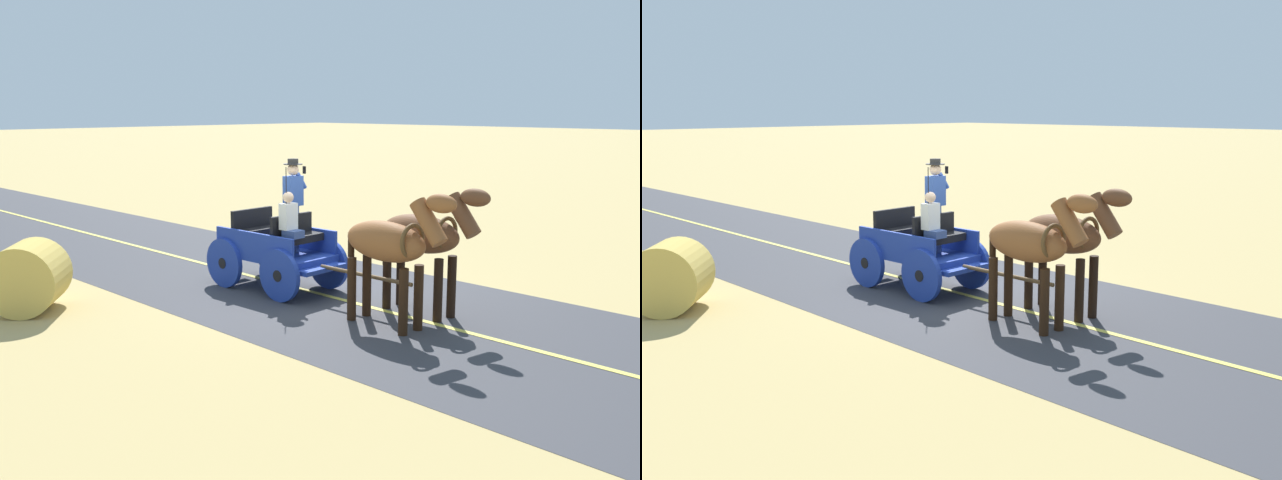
% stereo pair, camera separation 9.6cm
% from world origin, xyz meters
% --- Properties ---
extents(ground_plane, '(200.00, 200.00, 0.00)m').
position_xyz_m(ground_plane, '(0.00, 0.00, 0.00)').
color(ground_plane, tan).
extents(road_surface, '(5.38, 160.00, 0.01)m').
position_xyz_m(road_surface, '(0.00, 0.00, 0.00)').
color(road_surface, '#38383D').
rests_on(road_surface, ground).
extents(road_centre_stripe, '(0.12, 160.00, 0.00)m').
position_xyz_m(road_centre_stripe, '(0.00, 0.00, 0.01)').
color(road_centre_stripe, '#DBCC4C').
rests_on(road_centre_stripe, road_surface).
extents(horse_drawn_carriage, '(1.49, 4.51, 2.50)m').
position_xyz_m(horse_drawn_carriage, '(0.24, -0.60, 0.82)').
color(horse_drawn_carriage, '#1E3899').
rests_on(horse_drawn_carriage, ground).
extents(horse_near_side, '(0.59, 2.13, 2.21)m').
position_xyz_m(horse_near_side, '(-0.33, 2.41, 1.32)').
color(horse_near_side, brown).
rests_on(horse_near_side, ground).
extents(horse_off_side, '(0.60, 2.13, 2.21)m').
position_xyz_m(horse_off_side, '(0.61, 2.44, 1.32)').
color(horse_off_side, brown).
rests_on(horse_off_side, ground).
extents(hay_bale, '(1.63, 1.62, 1.20)m').
position_xyz_m(hay_bale, '(4.30, -2.45, 0.60)').
color(hay_bale, gold).
rests_on(hay_bale, ground).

